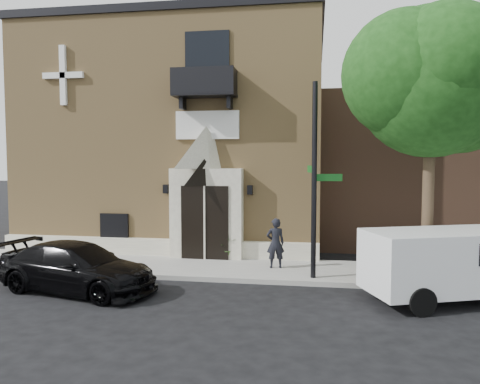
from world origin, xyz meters
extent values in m
plane|color=black|center=(0.00, 0.00, 0.00)|extent=(120.00, 120.00, 0.00)
cube|color=gray|center=(1.00, 1.50, 0.07)|extent=(42.00, 3.00, 0.15)
cube|color=tan|center=(-3.00, 8.00, 4.50)|extent=(12.00, 10.00, 9.00)
cube|color=black|center=(-3.00, 8.00, 9.15)|extent=(12.20, 10.20, 0.30)
cube|color=#ECE7CC|center=(-3.00, 2.88, 0.45)|extent=(12.00, 0.30, 0.60)
cube|color=#ECE7CC|center=(-1.00, 2.75, 1.75)|extent=(2.60, 0.55, 3.20)
pyramid|color=#ECE7CC|center=(-1.00, 2.75, 4.10)|extent=(2.60, 0.55, 1.50)
cube|color=black|center=(-1.00, 2.46, 1.45)|extent=(1.70, 0.06, 2.60)
cube|color=#ECE7CC|center=(-1.00, 2.42, 1.45)|extent=(0.06, 0.04, 2.60)
cube|color=white|center=(-1.00, 2.94, 4.90)|extent=(2.30, 0.10, 1.00)
cube|color=black|center=(-1.00, 2.55, 5.90)|extent=(2.20, 0.90, 0.10)
cube|color=black|center=(-1.00, 2.12, 6.35)|extent=(2.20, 0.06, 0.90)
cube|color=black|center=(-2.05, 2.55, 6.35)|extent=(0.06, 0.90, 0.90)
cube|color=black|center=(0.05, 2.55, 6.35)|extent=(0.06, 0.90, 0.90)
cube|color=black|center=(-1.00, 2.97, 7.10)|extent=(1.60, 0.08, 2.20)
cube|color=white|center=(-6.50, 2.92, 6.80)|extent=(0.22, 0.14, 2.20)
cube|color=white|center=(-6.50, 2.92, 6.80)|extent=(1.60, 0.14, 0.22)
cube|color=black|center=(-4.60, 2.95, 1.15)|extent=(1.10, 0.10, 1.00)
cube|color=#F4421F|center=(-4.60, 2.98, 1.15)|extent=(0.85, 0.06, 0.75)
cube|color=black|center=(-2.55, 2.88, 2.60)|extent=(0.18, 0.18, 0.32)
cube|color=black|center=(0.55, 2.88, 2.60)|extent=(0.18, 0.18, 0.32)
cylinder|color=#38281C|center=(6.00, 0.45, 2.25)|extent=(0.32, 0.32, 4.20)
sphere|color=#143C10|center=(6.00, 0.45, 5.82)|extent=(4.20, 4.20, 4.20)
sphere|color=#143C10|center=(6.80, 0.75, 5.52)|extent=(3.36, 3.36, 3.36)
sphere|color=#143C10|center=(5.30, 0.25, 6.02)|extent=(3.57, 3.57, 3.57)
sphere|color=#143C10|center=(6.20, -0.25, 6.22)|extent=(3.15, 3.15, 3.15)
imported|color=black|center=(-3.68, -1.54, 0.68)|extent=(4.98, 2.90, 1.36)
cube|color=white|center=(6.39, -0.86, 1.09)|extent=(4.88, 3.28, 1.54)
cylinder|color=black|center=(5.33, -2.17, 0.34)|extent=(0.72, 0.45, 0.69)
cylinder|color=black|center=(4.73, -0.56, 0.34)|extent=(0.72, 0.45, 0.69)
cylinder|color=black|center=(7.45, 0.45, 0.34)|extent=(0.72, 0.45, 0.69)
cylinder|color=black|center=(2.80, 0.47, 3.04)|extent=(0.15, 0.15, 5.79)
cube|color=#104E17|center=(3.22, 0.57, 3.14)|extent=(0.81, 0.23, 0.21)
cube|color=#104E17|center=(2.70, 0.89, 3.38)|extent=(0.23, 0.81, 0.21)
cylinder|color=#B21531|center=(5.02, 0.33, 0.19)|extent=(0.32, 0.32, 0.07)
cylinder|color=#B21531|center=(5.02, 0.33, 0.47)|extent=(0.23, 0.23, 0.50)
sphere|color=#B21531|center=(5.02, 0.33, 0.75)|extent=(0.23, 0.23, 0.23)
cylinder|color=#B21531|center=(5.02, 0.33, 0.51)|extent=(0.41, 0.11, 0.11)
imported|color=#396227|center=(-0.19, 2.66, 0.52)|extent=(0.79, 0.73, 0.75)
imported|color=black|center=(1.57, 1.55, 0.96)|extent=(0.67, 0.53, 1.63)
camera|label=1|loc=(2.86, -13.45, 3.68)|focal=35.00mm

